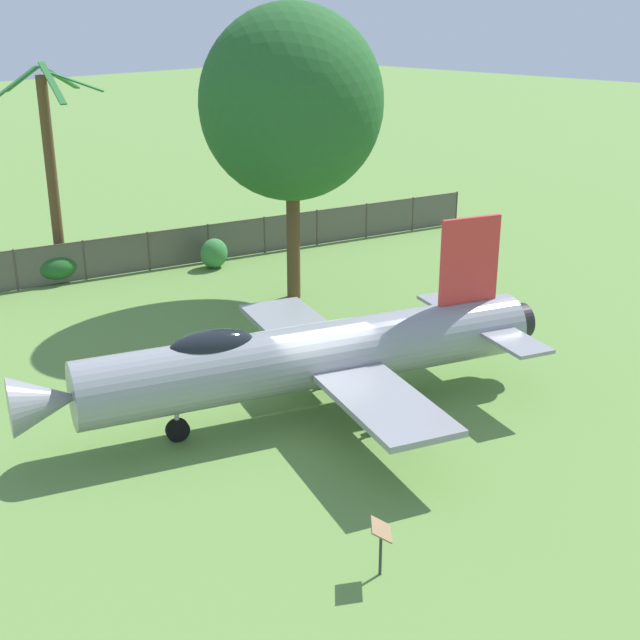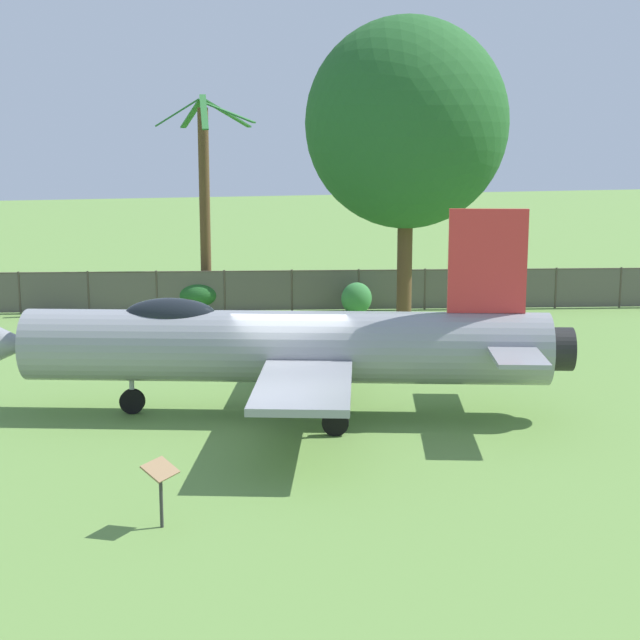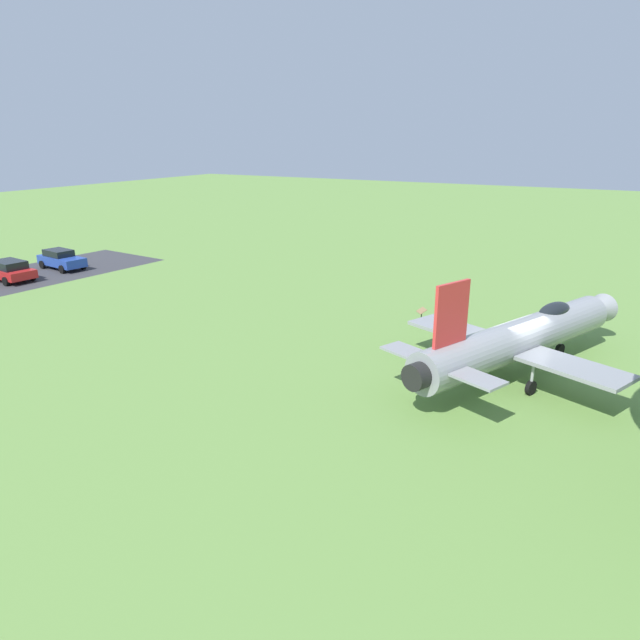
# 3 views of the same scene
# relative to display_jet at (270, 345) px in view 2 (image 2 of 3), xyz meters

# --- Properties ---
(ground_plane) EXTENTS (200.00, 200.00, 0.00)m
(ground_plane) POSITION_rel_display_jet_xyz_m (-0.34, 0.14, -1.72)
(ground_plane) COLOR #668E42
(display_jet) EXTENTS (13.68, 9.92, 4.93)m
(display_jet) POSITION_rel_display_jet_xyz_m (0.00, 0.00, 0.00)
(display_jet) COLOR gray
(display_jet) RESTS_ON ground_plane
(shade_tree) EXTENTS (6.56, 6.23, 10.42)m
(shade_tree) POSITION_rel_display_jet_xyz_m (-6.78, -7.16, 5.33)
(shade_tree) COLOR brown
(shade_tree) RESTS_ON ground_plane
(palm_tree) EXTENTS (4.09, 4.37, 8.30)m
(palm_tree) POSITION_rel_display_jet_xyz_m (-2.04, -15.48, 2.60)
(palm_tree) COLOR brown
(palm_tree) RESTS_ON ground_plane
(perimeter_fence) EXTENTS (35.31, 10.46, 1.62)m
(perimeter_fence) POSITION_rel_display_jet_xyz_m (-2.53, -14.56, -0.86)
(perimeter_fence) COLOR #4C4238
(perimeter_fence) RESTS_ON ground_plane
(shrub_near_fence) EXTENTS (2.00, 2.27, 1.26)m
(shrub_near_fence) POSITION_rel_display_jet_xyz_m (-1.71, -15.62, -1.09)
(shrub_near_fence) COLOR #235B26
(shrub_near_fence) RESTS_ON ground_plane
(shrub_by_tree) EXTENTS (1.20, 0.98, 1.23)m
(shrub_by_tree) POSITION_rel_display_jet_xyz_m (-7.12, -12.19, -1.10)
(shrub_by_tree) COLOR #387F3D
(shrub_by_tree) RESTS_ON ground_plane
(info_plaque) EXTENTS (0.71, 0.70, 1.14)m
(info_plaque) POSITION_rel_display_jet_xyz_m (3.67, 5.89, -0.86)
(info_plaque) COLOR #333333
(info_plaque) RESTS_ON ground_plane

